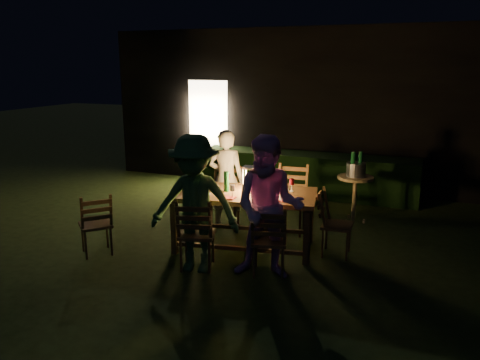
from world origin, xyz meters
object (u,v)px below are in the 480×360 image
at_px(lantern, 249,180).
at_px(bottle_bucket_b, 360,166).
at_px(chair_near_right, 269,253).
at_px(side_table, 355,182).
at_px(bottle_table, 226,181).
at_px(chair_end, 335,235).
at_px(chair_far_right, 290,212).
at_px(dining_table, 244,198).
at_px(ice_bucket, 356,170).
at_px(person_opp_left, 195,204).
at_px(chair_spare, 97,235).
at_px(chair_near_left, 197,246).
at_px(person_house_side, 226,179).
at_px(bottle_bucket_a, 353,167).
at_px(person_opp_right, 269,208).
at_px(chair_far_left, 225,209).

distance_m(lantern, bottle_bucket_b, 2.08).
bearing_deg(chair_near_right, side_table, 59.16).
bearing_deg(bottle_table, chair_end, 9.88).
height_order(chair_far_right, chair_end, chair_far_right).
distance_m(dining_table, chair_far_right, 1.03).
bearing_deg(bottle_bucket_b, ice_bucket, -141.34).
distance_m(chair_near_right, ice_bucket, 2.51).
bearing_deg(bottle_bucket_b, chair_end, -93.30).
distance_m(chair_near_right, person_opp_left, 1.07).
bearing_deg(lantern, dining_table, -125.21).
bearing_deg(chair_spare, bottle_bucket_b, -6.05).
bearing_deg(chair_spare, chair_near_left, -43.17).
height_order(person_opp_left, side_table, person_opp_left).
bearing_deg(person_house_side, bottle_bucket_a, -163.09).
xyz_separation_m(chair_far_right, bottle_table, (-0.66, -0.90, 0.62)).
xyz_separation_m(chair_end, bottle_bucket_a, (-0.01, 1.42, 0.64)).
bearing_deg(ice_bucket, chair_end, -91.43).
height_order(chair_near_right, chair_end, chair_near_right).
relative_size(chair_near_left, person_opp_right, 0.56).
bearing_deg(person_opp_left, lantern, 60.11).
bearing_deg(bottle_table, person_house_side, 113.50).
bearing_deg(lantern, bottle_table, -160.75).
relative_size(chair_spare, person_opp_right, 0.52).
height_order(chair_near_right, bottle_bucket_b, bottle_bucket_b).
relative_size(person_opp_right, person_opp_left, 1.01).
bearing_deg(chair_near_left, bottle_bucket_b, 41.29).
xyz_separation_m(chair_spare, side_table, (3.01, 2.59, 0.40)).
xyz_separation_m(person_house_side, lantern, (0.62, -0.67, 0.19)).
height_order(side_table, ice_bucket, ice_bucket).
bearing_deg(person_opp_left, chair_spare, 171.88).
distance_m(chair_far_right, bottle_table, 1.27).
bearing_deg(chair_end, chair_far_left, -107.51).
xyz_separation_m(chair_spare, person_opp_left, (1.45, 0.04, 0.58)).
distance_m(dining_table, bottle_bucket_a, 2.03).
bearing_deg(ice_bucket, bottle_bucket_b, 38.66).
distance_m(chair_spare, lantern, 2.16).
height_order(chair_far_right, bottle_bucket_a, bottle_bucket_a).
relative_size(chair_near_left, ice_bucket, 3.20).
distance_m(person_house_side, person_opp_left, 1.64).
distance_m(lantern, ice_bucket, 2.02).
height_order(chair_far_right, person_opp_left, person_opp_left).
height_order(chair_spare, ice_bucket, ice_bucket).
height_order(chair_far_left, bottle_bucket_b, bottle_bucket_b).
distance_m(chair_far_left, chair_spare, 2.00).
bearing_deg(bottle_bucket_b, chair_near_left, -122.34).
distance_m(person_house_side, lantern, 0.94).
bearing_deg(chair_near_left, chair_spare, 167.28).
height_order(chair_near_right, chair_far_right, chair_far_right).
bearing_deg(person_opp_right, dining_table, 118.76).
distance_m(chair_near_left, person_house_side, 1.66).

